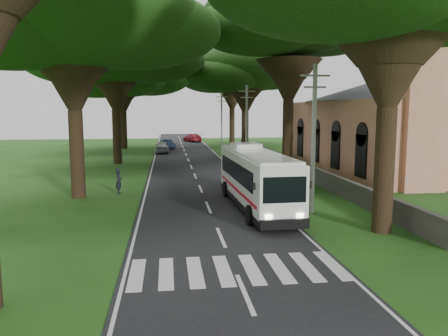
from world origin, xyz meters
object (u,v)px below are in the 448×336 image
at_px(distant_car_a, 162,147).
at_px(distant_car_b, 167,144).
at_px(pole_mid, 247,124).
at_px(pedestrian, 119,181).
at_px(pole_near, 314,137).
at_px(distant_car_c, 192,138).
at_px(church, 388,117).
at_px(coach_bus, 256,178).
at_px(pole_far, 222,120).

height_order(distant_car_a, distant_car_b, distant_car_a).
xyz_separation_m(pole_mid, distant_car_a, (-8.50, 14.39, -3.40)).
height_order(distant_car_a, pedestrian, pedestrian).
distance_m(pole_near, distant_car_c, 54.11).
bearing_deg(distant_car_b, church, -67.75).
bearing_deg(distant_car_c, coach_bus, 71.30).
xyz_separation_m(church, pole_near, (-12.36, -15.55, -0.73)).
bearing_deg(distant_car_b, coach_bus, -99.29).
height_order(pole_far, pedestrian, pole_far).
bearing_deg(pole_mid, distant_car_c, 95.79).
xyz_separation_m(church, distant_car_a, (-20.86, 18.84, -4.13)).
height_order(coach_bus, pedestrian, coach_bus).
bearing_deg(distant_car_a, church, 138.44).
height_order(pole_far, distant_car_a, pole_far).
height_order(pole_near, pole_far, same).
height_order(pole_near, pedestrian, pole_near).
bearing_deg(pole_far, pedestrian, -108.57).
bearing_deg(distant_car_c, pole_near, 74.25).
bearing_deg(pedestrian, distant_car_b, 0.66).
xyz_separation_m(coach_bus, pedestrian, (-8.27, 5.41, -0.90)).
distance_m(distant_car_a, distant_car_c, 20.14).
relative_size(pole_near, pole_far, 1.00).
bearing_deg(distant_car_c, distant_car_b, 52.23).
bearing_deg(pedestrian, church, -63.95).
height_order(pole_near, coach_bus, pole_near).
bearing_deg(distant_car_a, distant_car_c, -104.03).
xyz_separation_m(pole_near, pole_far, (0.00, 40.00, 0.00)).
xyz_separation_m(church, distant_car_b, (-20.22, 25.02, -4.22)).
height_order(church, distant_car_c, church).
bearing_deg(distant_car_c, distant_car_a, 56.05).
xyz_separation_m(distant_car_c, pedestrian, (-7.63, -46.84, 0.12)).
distance_m(distant_car_b, pedestrian, 33.67).
bearing_deg(coach_bus, pedestrian, 144.86).
distance_m(pole_mid, pedestrian, 17.36).
distance_m(pole_mid, distant_car_a, 17.05).
relative_size(church, distant_car_b, 6.03).
distance_m(pole_mid, distant_car_c, 34.24).
bearing_deg(pole_far, distant_car_a, -146.58).
xyz_separation_m(distant_car_b, pedestrian, (-3.21, -33.52, 0.16)).
bearing_deg(pedestrian, pole_far, -12.44).
bearing_deg(pedestrian, pole_mid, -34.40).
bearing_deg(church, distant_car_b, 128.94).
distance_m(church, pedestrian, 25.25).
distance_m(distant_car_b, distant_car_c, 14.03).
distance_m(pole_near, pedestrian, 13.54).
distance_m(pole_mid, pole_far, 20.00).
bearing_deg(church, distant_car_c, 112.40).
bearing_deg(pole_near, distant_car_c, 93.65).
distance_m(church, distant_car_a, 28.42).
relative_size(distant_car_b, distant_car_c, 0.82).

